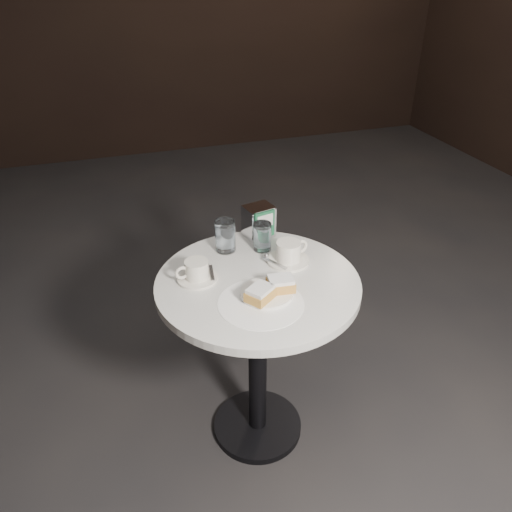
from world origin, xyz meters
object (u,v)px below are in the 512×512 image
object	(u,v)px
coffee_cup_left	(196,272)
napkin_dispenser	(259,221)
beignet_plate	(269,291)
water_glass_right	(262,237)
cafe_table	(258,326)
water_glass_left	(225,236)
coffee_cup_right	(289,253)

from	to	relation	value
coffee_cup_left	napkin_dispenser	world-z (taller)	napkin_dispenser
beignet_plate	water_glass_right	bearing A→B (deg)	75.26
cafe_table	coffee_cup_left	world-z (taller)	coffee_cup_left
water_glass_right	napkin_dispenser	xyz separation A→B (m)	(0.02, 0.10, 0.01)
coffee_cup_left	water_glass_left	world-z (taller)	water_glass_left
water_glass_left	napkin_dispenser	size ratio (longest dim) A/B	0.96
coffee_cup_left	beignet_plate	bearing A→B (deg)	-46.36
beignet_plate	water_glass_left	world-z (taller)	water_glass_left
cafe_table	coffee_cup_right	size ratio (longest dim) A/B	4.00
coffee_cup_left	napkin_dispenser	xyz separation A→B (m)	(0.30, 0.23, 0.03)
coffee_cup_right	water_glass_right	xyz separation A→B (m)	(-0.06, 0.11, 0.02)
beignet_plate	water_glass_right	xyz separation A→B (m)	(0.08, 0.29, 0.03)
water_glass_left	napkin_dispenser	world-z (taller)	napkin_dispenser
cafe_table	beignet_plate	size ratio (longest dim) A/B	3.42
coffee_cup_right	beignet_plate	bearing A→B (deg)	-142.59
coffee_cup_right	water_glass_right	distance (m)	0.13
beignet_plate	coffee_cup_right	size ratio (longest dim) A/B	1.17
beignet_plate	napkin_dispenser	xyz separation A→B (m)	(0.10, 0.39, 0.04)
cafe_table	water_glass_left	xyz separation A→B (m)	(-0.05, 0.23, 0.26)
coffee_cup_left	water_glass_left	xyz separation A→B (m)	(0.15, 0.16, 0.03)
beignet_plate	coffee_cup_left	bearing A→B (deg)	140.00
water_glass_right	beignet_plate	bearing A→B (deg)	-104.74
beignet_plate	coffee_cup_right	xyz separation A→B (m)	(0.14, 0.18, 0.01)
cafe_table	napkin_dispenser	size ratio (longest dim) A/B	5.92
water_glass_left	water_glass_right	xyz separation A→B (m)	(0.13, -0.04, -0.01)
beignet_plate	water_glass_left	size ratio (longest dim) A/B	1.80
beignet_plate	napkin_dispenser	world-z (taller)	napkin_dispenser
cafe_table	water_glass_left	bearing A→B (deg)	102.36
cafe_table	water_glass_left	size ratio (longest dim) A/B	6.15
napkin_dispenser	water_glass_right	bearing A→B (deg)	-114.12
coffee_cup_left	coffee_cup_right	size ratio (longest dim) A/B	0.82
water_glass_left	water_glass_right	bearing A→B (deg)	-16.07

